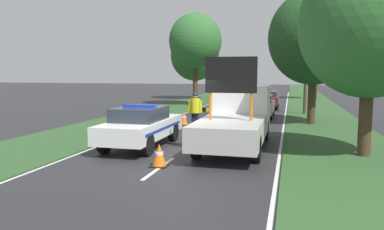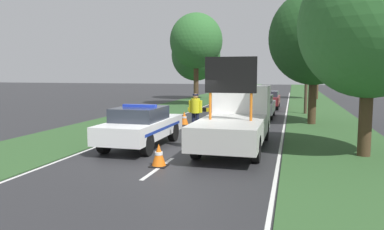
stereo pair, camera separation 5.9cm
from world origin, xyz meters
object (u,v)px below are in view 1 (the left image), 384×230
at_px(road_barrier, 215,112).
at_px(roadside_tree_far_left, 195,41).
at_px(traffic_cone_centre_front, 159,155).
at_px(queued_car_wagon_maroon, 267,99).
at_px(traffic_cone_near_police, 184,118).
at_px(roadside_tree_near_left, 314,38).
at_px(police_car, 141,126).
at_px(roadside_tree_mid_left, 370,25).
at_px(utility_pole, 306,51).
at_px(queued_car_sedan_silver, 259,105).
at_px(roadside_tree_mid_right, 317,49).
at_px(pedestrian_civilian, 217,111).
at_px(work_truck, 237,117).
at_px(police_officer, 195,109).
at_px(roadside_tree_near_right, 195,55).

relative_size(road_barrier, roadside_tree_far_left, 0.36).
distance_m(traffic_cone_centre_front, queued_car_wagon_maroon, 19.45).
bearing_deg(traffic_cone_near_police, roadside_tree_near_left, 16.83).
bearing_deg(police_car, traffic_cone_near_police, 91.33).
xyz_separation_m(police_car, roadside_tree_mid_left, (7.70, 0.34, 3.47)).
bearing_deg(roadside_tree_far_left, utility_pole, -27.00).
xyz_separation_m(queued_car_wagon_maroon, roadside_tree_far_left, (-6.01, 0.98, 4.63)).
xyz_separation_m(police_car, road_barrier, (1.83, 4.89, 0.08)).
bearing_deg(roadside_tree_near_left, traffic_cone_near_police, -163.17).
height_order(queued_car_sedan_silver, roadside_tree_far_left, roadside_tree_far_left).
distance_m(roadside_tree_mid_right, roadside_tree_far_left, 14.72).
height_order(pedestrian_civilian, roadside_tree_near_left, roadside_tree_near_left).
relative_size(queued_car_sedan_silver, queued_car_wagon_maroon, 0.93).
height_order(work_truck, roadside_tree_mid_left, roadside_tree_mid_left).
bearing_deg(roadside_tree_near_left, pedestrian_civilian, -140.92).
xyz_separation_m(traffic_cone_centre_front, roadside_tree_far_left, (-4.09, 20.33, 5.03)).
relative_size(road_barrier, traffic_cone_near_police, 3.87).
bearing_deg(queued_car_wagon_maroon, police_car, 77.98).
xyz_separation_m(police_car, traffic_cone_near_police, (-0.11, 6.09, -0.44)).
xyz_separation_m(police_officer, queued_car_wagon_maroon, (2.50, 12.80, -0.33)).
height_order(pedestrian_civilian, traffic_cone_centre_front, pedestrian_civilian).
relative_size(police_officer, roadside_tree_mid_right, 0.26).
bearing_deg(work_truck, roadside_tree_far_left, -70.70).
distance_m(roadside_tree_mid_left, roadside_tree_mid_right, 27.95).
distance_m(police_officer, roadside_tree_near_left, 7.63).
xyz_separation_m(traffic_cone_near_police, utility_pole, (6.37, 7.18, 3.80)).
bearing_deg(police_officer, queued_car_sedan_silver, -108.44).
bearing_deg(queued_car_wagon_maroon, utility_pole, 127.93).
bearing_deg(traffic_cone_near_police, pedestrian_civilian, -37.52).
relative_size(roadside_tree_near_right, roadside_tree_mid_left, 1.10).
height_order(police_car, traffic_cone_near_police, police_car).
height_order(work_truck, traffic_cone_centre_front, work_truck).
height_order(traffic_cone_near_police, queued_car_sedan_silver, queued_car_sedan_silver).
bearing_deg(police_car, queued_car_sedan_silver, 72.32).
distance_m(pedestrian_civilian, traffic_cone_centre_front, 7.13).
height_order(road_barrier, roadside_tree_mid_left, roadside_tree_mid_left).
relative_size(road_barrier, pedestrian_civilian, 1.71).
distance_m(traffic_cone_centre_front, queued_car_sedan_silver, 13.35).
xyz_separation_m(work_truck, queued_car_wagon_maroon, (0.15, 15.63, -0.35)).
bearing_deg(pedestrian_civilian, traffic_cone_centre_front, -100.09).
distance_m(police_officer, queued_car_sedan_silver, 7.09).
xyz_separation_m(traffic_cone_near_police, roadside_tree_mid_left, (7.81, -5.76, 3.90)).
relative_size(work_truck, traffic_cone_near_police, 8.72).
height_order(police_car, roadside_tree_near_right, roadside_tree_near_right).
relative_size(pedestrian_civilian, traffic_cone_centre_front, 2.39).
bearing_deg(roadside_tree_far_left, roadside_tree_near_right, 104.54).
relative_size(roadside_tree_near_right, roadside_tree_far_left, 0.95).
bearing_deg(traffic_cone_centre_front, traffic_cone_near_police, 101.36).
distance_m(pedestrian_civilian, roadside_tree_far_left, 14.64).
distance_m(road_barrier, roadside_tree_mid_right, 24.52).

